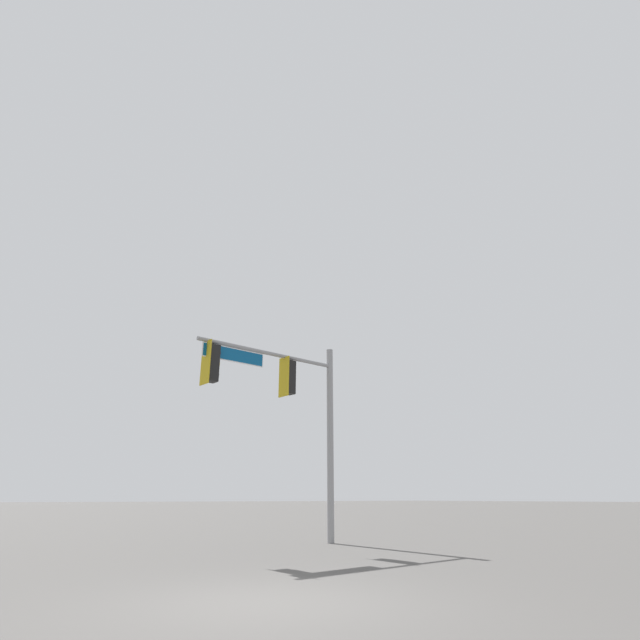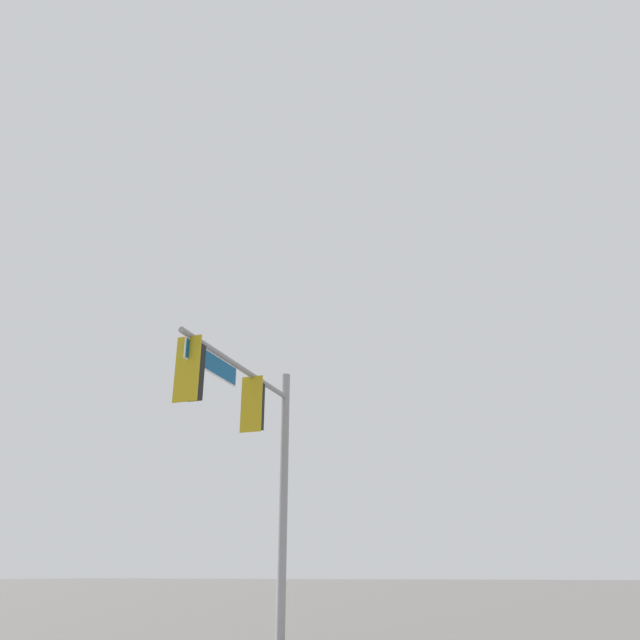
% 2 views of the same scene
% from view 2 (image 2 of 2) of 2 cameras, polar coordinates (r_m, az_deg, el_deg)
% --- Properties ---
extents(signal_pole_near, '(5.20, 0.87, 6.33)m').
position_cam_2_polar(signal_pole_near, '(14.43, -6.15, -10.47)').
color(signal_pole_near, gray).
rests_on(signal_pole_near, ground_plane).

